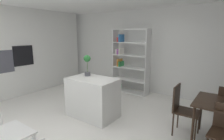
{
  "coord_description": "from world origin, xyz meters",
  "views": [
    {
      "loc": [
        2.31,
        -2.52,
        1.87
      ],
      "look_at": [
        0.18,
        0.47,
        1.12
      ],
      "focal_mm": 28.57,
      "sensor_mm": 36.0,
      "label": 1
    }
  ],
  "objects_px": {
    "child_table": "(10,138)",
    "built_in_oven": "(23,56)",
    "dining_chair_island_side": "(182,106)",
    "kitchen_island": "(93,97)",
    "open_bookshelf": "(128,61)",
    "potted_plant_on_island": "(87,63)"
  },
  "relations": [
    {
      "from": "child_table",
      "to": "built_in_oven",
      "type": "bearing_deg",
      "value": 147.3
    },
    {
      "from": "built_in_oven",
      "to": "dining_chair_island_side",
      "type": "distance_m",
      "value": 4.59
    },
    {
      "from": "built_in_oven",
      "to": "child_table",
      "type": "height_order",
      "value": "built_in_oven"
    },
    {
      "from": "kitchen_island",
      "to": "dining_chair_island_side",
      "type": "xyz_separation_m",
      "value": [
        1.84,
        0.42,
        0.1
      ]
    },
    {
      "from": "open_bookshelf",
      "to": "built_in_oven",
      "type": "bearing_deg",
      "value": -139.65
    },
    {
      "from": "built_in_oven",
      "to": "kitchen_island",
      "type": "height_order",
      "value": "built_in_oven"
    },
    {
      "from": "kitchen_island",
      "to": "potted_plant_on_island",
      "type": "xyz_separation_m",
      "value": [
        -0.26,
        0.12,
        0.76
      ]
    },
    {
      "from": "kitchen_island",
      "to": "potted_plant_on_island",
      "type": "relative_size",
      "value": 2.24
    },
    {
      "from": "kitchen_island",
      "to": "potted_plant_on_island",
      "type": "bearing_deg",
      "value": 154.16
    },
    {
      "from": "potted_plant_on_island",
      "to": "dining_chair_island_side",
      "type": "distance_m",
      "value": 2.22
    },
    {
      "from": "potted_plant_on_island",
      "to": "dining_chair_island_side",
      "type": "xyz_separation_m",
      "value": [
        2.1,
        0.29,
        -0.65
      ]
    },
    {
      "from": "built_in_oven",
      "to": "dining_chair_island_side",
      "type": "xyz_separation_m",
      "value": [
        4.52,
        0.5,
        -0.68
      ]
    },
    {
      "from": "kitchen_island",
      "to": "built_in_oven",
      "type": "bearing_deg",
      "value": -178.26
    },
    {
      "from": "kitchen_island",
      "to": "potted_plant_on_island",
      "type": "distance_m",
      "value": 0.81
    },
    {
      "from": "open_bookshelf",
      "to": "child_table",
      "type": "height_order",
      "value": "open_bookshelf"
    },
    {
      "from": "built_in_oven",
      "to": "open_bookshelf",
      "type": "relative_size",
      "value": 0.29
    },
    {
      "from": "child_table",
      "to": "dining_chair_island_side",
      "type": "relative_size",
      "value": 0.66
    },
    {
      "from": "kitchen_island",
      "to": "child_table",
      "type": "distance_m",
      "value": 1.86
    },
    {
      "from": "potted_plant_on_island",
      "to": "open_bookshelf",
      "type": "relative_size",
      "value": 0.24
    },
    {
      "from": "child_table",
      "to": "kitchen_island",
      "type": "bearing_deg",
      "value": 92.78
    },
    {
      "from": "open_bookshelf",
      "to": "dining_chair_island_side",
      "type": "relative_size",
      "value": 2.16
    },
    {
      "from": "open_bookshelf",
      "to": "child_table",
      "type": "bearing_deg",
      "value": -85.19
    }
  ]
}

